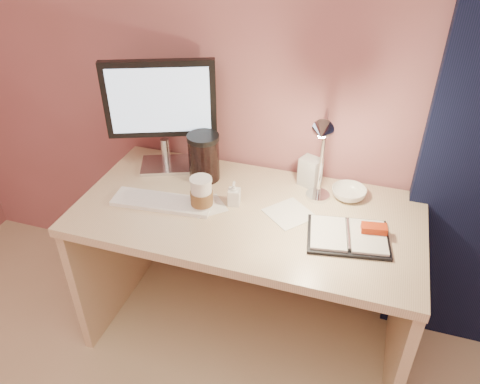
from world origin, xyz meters
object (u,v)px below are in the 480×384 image
(desk, at_px, (252,242))
(coffee_cup, at_px, (202,195))
(planner, at_px, (350,235))
(keyboard, at_px, (162,202))
(monitor, at_px, (161,106))
(lotion_bottle, at_px, (234,193))
(desk_lamp, at_px, (317,154))
(product_box, at_px, (310,172))
(dark_jar, at_px, (204,159))
(bowl, at_px, (349,193))

(desk, distance_m, coffee_cup, 0.37)
(planner, bearing_deg, keyboard, 171.59)
(monitor, distance_m, lotion_bottle, 0.51)
(lotion_bottle, height_order, desk_lamp, desk_lamp)
(product_box, bearing_deg, monitor, -153.50)
(lotion_bottle, xyz_separation_m, dark_jar, (-0.19, 0.15, 0.04))
(monitor, distance_m, desk_lamp, 0.73)
(coffee_cup, bearing_deg, planner, -0.13)
(desk, bearing_deg, dark_jar, 157.55)
(keyboard, bearing_deg, monitor, 106.78)
(keyboard, xyz_separation_m, planner, (0.77, 0.01, 0.00))
(planner, height_order, coffee_cup, coffee_cup)
(coffee_cup, bearing_deg, desk_lamp, 15.51)
(keyboard, height_order, dark_jar, dark_jar)
(monitor, height_order, keyboard, monitor)
(bowl, distance_m, dark_jar, 0.64)
(monitor, height_order, product_box, monitor)
(bowl, xyz_separation_m, product_box, (-0.18, 0.05, 0.04))
(dark_jar, bearing_deg, desk, -22.45)
(dark_jar, xyz_separation_m, product_box, (0.46, 0.09, -0.03))
(desk, distance_m, product_box, 0.40)
(desk, relative_size, product_box, 10.87)
(planner, relative_size, product_box, 2.60)
(keyboard, bearing_deg, product_box, 25.89)
(planner, distance_m, product_box, 0.39)
(dark_jar, bearing_deg, planner, -18.65)
(desk_lamp, bearing_deg, coffee_cup, -167.85)
(monitor, bearing_deg, coffee_cup, -64.62)
(monitor, xyz_separation_m, product_box, (0.66, 0.05, -0.24))
(planner, bearing_deg, desk_lamp, 135.07)
(lotion_bottle, relative_size, dark_jar, 0.56)
(lotion_bottle, relative_size, desk_lamp, 0.25)
(coffee_cup, bearing_deg, dark_jar, 108.74)
(bowl, bearing_deg, dark_jar, -176.60)
(desk, bearing_deg, coffee_cup, -146.30)
(desk, bearing_deg, keyboard, -158.82)
(desk, height_order, keyboard, keyboard)
(keyboard, height_order, planner, planner)
(monitor, xyz_separation_m, planner, (0.88, -0.26, -0.29))
(monitor, xyz_separation_m, dark_jar, (0.21, -0.04, -0.21))
(planner, relative_size, bowl, 2.32)
(bowl, bearing_deg, planner, -81.73)
(desk, distance_m, lotion_bottle, 0.29)
(coffee_cup, height_order, product_box, coffee_cup)
(bowl, height_order, desk_lamp, desk_lamp)
(planner, relative_size, desk_lamp, 0.78)
(planner, bearing_deg, bowl, 88.77)
(coffee_cup, bearing_deg, lotion_bottle, 32.48)
(planner, bearing_deg, dark_jar, 151.85)
(product_box, bearing_deg, bowl, 5.57)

